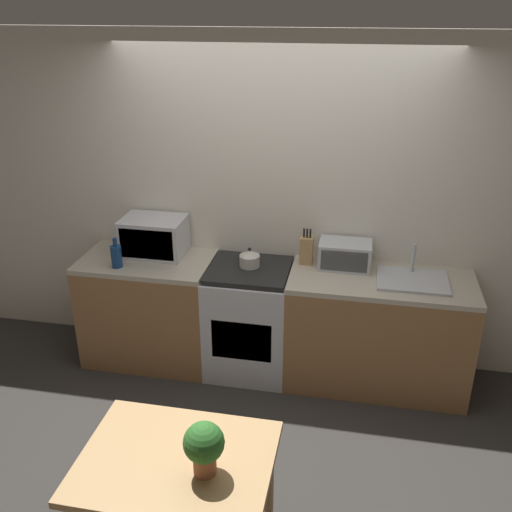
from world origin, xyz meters
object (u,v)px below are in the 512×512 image
(microwave, at_px, (154,236))
(toaster_oven, at_px, (345,255))
(stove_range, at_px, (249,319))
(bottle, at_px, (116,256))
(dining_table, at_px, (177,473))
(kettle, at_px, (250,258))

(microwave, xyz_separation_m, toaster_oven, (1.51, 0.05, -0.05))
(stove_range, relative_size, bottle, 3.79)
(dining_table, bearing_deg, stove_range, 90.37)
(bottle, relative_size, toaster_oven, 0.60)
(microwave, bearing_deg, toaster_oven, 1.75)
(microwave, distance_m, toaster_oven, 1.51)
(toaster_oven, bearing_deg, microwave, -178.25)
(toaster_oven, bearing_deg, dining_table, -109.34)
(stove_range, relative_size, dining_table, 0.95)
(dining_table, bearing_deg, microwave, 112.57)
(stove_range, bearing_deg, toaster_oven, 12.62)
(kettle, bearing_deg, bottle, -168.30)
(stove_range, bearing_deg, kettle, 94.86)
(stove_range, xyz_separation_m, kettle, (-0.00, 0.03, 0.52))
(stove_range, height_order, bottle, bottle)
(stove_range, xyz_separation_m, toaster_oven, (0.71, 0.16, 0.55))
(bottle, bearing_deg, toaster_oven, 10.98)
(kettle, xyz_separation_m, bottle, (-1.00, -0.21, 0.03))
(microwave, bearing_deg, bottle, -124.88)
(toaster_oven, height_order, dining_table, toaster_oven)
(microwave, bearing_deg, dining_table, -67.43)
(microwave, distance_m, bottle, 0.35)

